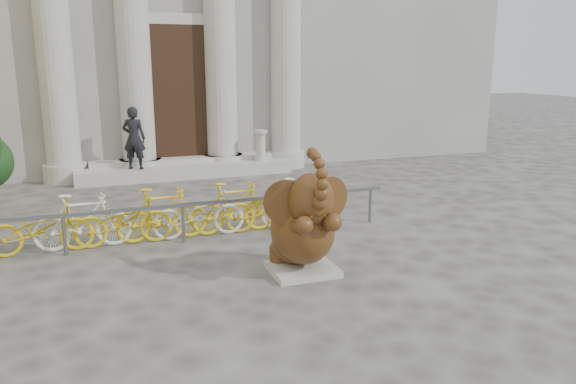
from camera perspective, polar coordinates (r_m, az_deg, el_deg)
name	(u,v)px	position (r m, az deg, el deg)	size (l,w,h in m)	color
ground	(314,309)	(7.64, 2.65, -11.76)	(80.00, 80.00, 0.00)	#474442
entrance_steps	(186,170)	(16.28, -10.36, 2.23)	(6.00, 1.20, 0.36)	#A8A59E
elephant_statue	(303,228)	(8.59, 1.58, -3.66)	(1.34, 1.48, 2.00)	#A8A59E
bike_rack	(180,213)	(10.49, -10.95, -2.06)	(8.00, 0.53, 1.00)	slate
pedestrian	(134,138)	(15.62, -15.38, 5.31)	(0.61, 0.40, 1.68)	black
balustrade_post	(261,147)	(16.40, -2.77, 4.61)	(0.37, 0.37, 0.90)	#A8A59E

